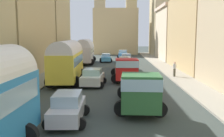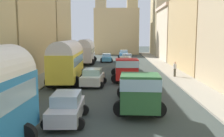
% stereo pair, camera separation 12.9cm
% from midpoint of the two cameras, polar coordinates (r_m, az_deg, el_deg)
% --- Properties ---
extents(ground_plane, '(154.00, 154.00, 0.00)m').
position_cam_midpoint_polar(ground_plane, '(30.73, 0.56, -0.95)').
color(ground_plane, '#343C38').
extents(sidewalk_left, '(2.50, 70.00, 0.14)m').
position_cam_midpoint_polar(sidewalk_left, '(31.69, -12.67, -0.75)').
color(sidewalk_left, gray).
rests_on(sidewalk_left, ground).
extents(sidewalk_right, '(2.50, 70.00, 0.14)m').
position_cam_midpoint_polar(sidewalk_right, '(31.44, 13.89, -0.85)').
color(sidewalk_right, gray).
rests_on(sidewalk_right, ground).
extents(building_left_2, '(5.44, 13.62, 14.15)m').
position_cam_midpoint_polar(building_left_2, '(31.64, -20.20, 11.72)').
color(building_left_2, tan).
rests_on(building_left_2, ground).
extents(building_left_3, '(5.97, 10.75, 12.96)m').
position_cam_midpoint_polar(building_left_3, '(43.88, -14.17, 9.90)').
color(building_left_3, tan).
rests_on(building_left_3, ground).
extents(building_right_2, '(5.27, 14.64, 10.78)m').
position_cam_midpoint_polar(building_right_2, '(34.80, 19.11, 8.58)').
color(building_right_2, tan).
rests_on(building_right_2, ground).
extents(building_right_3, '(6.51, 12.18, 10.02)m').
position_cam_midpoint_polar(building_right_3, '(48.60, 14.71, 7.88)').
color(building_right_3, beige).
rests_on(building_right_3, ground).
extents(building_right_4, '(6.46, 9.94, 14.47)m').
position_cam_midpoint_polar(building_right_4, '(60.04, 12.23, 9.97)').
color(building_right_4, tan).
rests_on(building_right_4, ground).
extents(distant_church, '(10.81, 6.07, 18.43)m').
position_cam_midpoint_polar(distant_church, '(62.29, 1.11, 9.38)').
color(distant_church, tan).
rests_on(distant_church, ground).
extents(parked_bus_1, '(3.42, 8.20, 4.08)m').
position_cam_midpoint_polar(parked_bus_1, '(24.49, -10.15, 2.10)').
color(parked_bus_1, yellow).
rests_on(parked_bus_1, ground).
extents(parked_bus_2, '(3.54, 8.55, 3.99)m').
position_cam_midpoint_polar(parked_bus_2, '(40.94, -5.98, 4.20)').
color(parked_bus_2, beige).
rests_on(parked_bus_2, ground).
extents(cargo_truck_0, '(3.19, 6.88, 2.45)m').
position_cam_midpoint_polar(cargo_truck_0, '(15.17, 6.49, -4.93)').
color(cargo_truck_0, '#2C5D2F').
rests_on(cargo_truck_0, ground).
extents(cargo_truck_1, '(3.07, 7.28, 2.40)m').
position_cam_midpoint_polar(cargo_truck_1, '(24.97, 3.33, -0.10)').
color(cargo_truck_1, red).
rests_on(cargo_truck_1, ground).
extents(car_0, '(2.35, 3.97, 1.70)m').
position_cam_midpoint_polar(car_0, '(33.57, 3.18, 1.20)').
color(car_0, '#B22E31').
rests_on(car_0, ground).
extents(car_1, '(2.34, 3.76, 1.49)m').
position_cam_midpoint_polar(car_1, '(42.37, 3.53, 2.39)').
color(car_1, '#1E282B').
rests_on(car_1, ground).
extents(car_2, '(2.42, 3.74, 1.63)m').
position_cam_midpoint_polar(car_2, '(51.24, 2.78, 3.36)').
color(car_2, '#4487C6').
rests_on(car_2, ground).
extents(car_3, '(2.22, 3.70, 1.57)m').
position_cam_midpoint_polar(car_3, '(13.42, -10.08, -8.83)').
color(car_3, silver).
rests_on(car_3, ground).
extents(car_4, '(2.47, 3.75, 1.57)m').
position_cam_midpoint_polar(car_4, '(22.60, -4.29, -2.04)').
color(car_4, silver).
rests_on(car_4, ground).
extents(car_5, '(2.36, 4.36, 1.45)m').
position_cam_midpoint_polar(car_5, '(43.46, -1.19, 2.52)').
color(car_5, '#4697C9').
rests_on(car_5, ground).
extents(pedestrian_2, '(0.45, 0.45, 1.75)m').
position_cam_midpoint_polar(pedestrian_2, '(27.73, 14.37, -0.04)').
color(pedestrian_2, '#4E4B39').
rests_on(pedestrian_2, ground).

